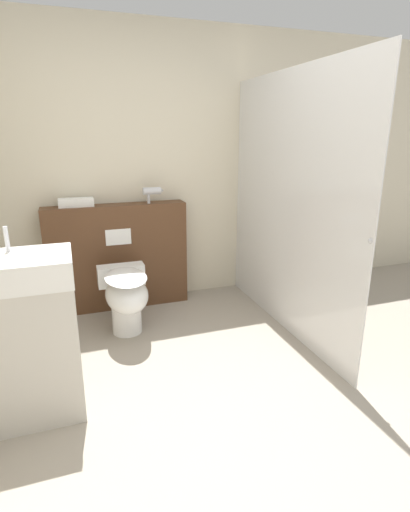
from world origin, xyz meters
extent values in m
plane|color=#9E9384|center=(0.00, 0.00, 0.00)|extent=(12.00, 12.00, 0.00)
cube|color=beige|center=(0.00, 2.04, 1.25)|extent=(8.00, 0.06, 2.50)
cube|color=#51331E|center=(-0.41, 1.89, 0.48)|extent=(1.25, 0.20, 0.96)
cube|color=white|center=(-0.41, 1.79, 0.69)|extent=(0.22, 0.01, 0.14)
cube|color=silver|center=(0.83, 1.05, 1.01)|extent=(0.01, 1.93, 2.02)
sphere|color=#B2B2B7|center=(0.83, 0.11, 0.97)|extent=(0.04, 0.04, 0.04)
cylinder|color=white|center=(-0.43, 1.34, 0.17)|extent=(0.24, 0.24, 0.34)
ellipsoid|color=white|center=(-0.43, 1.25, 0.36)|extent=(0.33, 0.51, 0.27)
ellipsoid|color=white|center=(-0.43, 1.25, 0.51)|extent=(0.32, 0.50, 0.02)
cube|color=white|center=(-0.43, 1.55, 0.42)|extent=(0.39, 0.14, 0.17)
cube|color=beige|center=(-1.13, 0.53, 0.40)|extent=(0.63, 0.41, 0.80)
cube|color=white|center=(-1.13, 0.53, 0.87)|extent=(0.64, 0.42, 0.15)
cylinder|color=silver|center=(-1.13, 0.64, 1.02)|extent=(0.02, 0.02, 0.14)
cylinder|color=#B7B7BC|center=(-0.08, 1.86, 1.07)|extent=(0.16, 0.07, 0.07)
cone|color=#B7B7BC|center=(0.01, 1.86, 1.07)|extent=(0.03, 0.06, 0.06)
cylinder|color=#B7B7BC|center=(-0.11, 1.86, 1.01)|extent=(0.03, 0.03, 0.10)
cube|color=white|center=(-0.73, 1.91, 1.00)|extent=(0.29, 0.13, 0.07)
camera|label=1|loc=(-0.80, -1.67, 1.56)|focal=28.00mm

